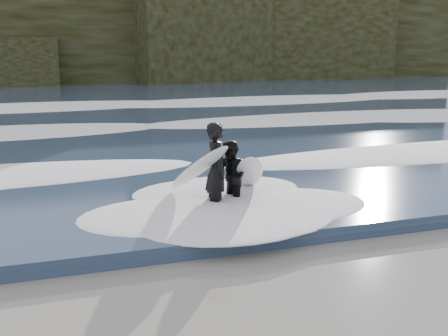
{
  "coord_description": "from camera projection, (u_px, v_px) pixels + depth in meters",
  "views": [
    {
      "loc": [
        -5.02,
        -5.57,
        3.6
      ],
      "look_at": [
        -1.3,
        5.4,
        1.0
      ],
      "focal_mm": 45.0,
      "sensor_mm": 36.0,
      "label": 1
    }
  ],
  "objects": [
    {
      "name": "ground",
      "position": [
        445.0,
        317.0,
        7.51
      ],
      "size": [
        120.0,
        120.0,
        0.0
      ],
      "primitive_type": "plane",
      "color": "olive",
      "rests_on": "ground"
    },
    {
      "name": "sea",
      "position": [
        120.0,
        100.0,
        34.28
      ],
      "size": [
        90.0,
        52.0,
        0.3
      ],
      "primitive_type": "cube",
      "color": "navy",
      "rests_on": "ground"
    },
    {
      "name": "foam_far",
      "position": [
        131.0,
        102.0,
        30.52
      ],
      "size": [
        60.0,
        4.8,
        0.3
      ],
      "primitive_type": "ellipsoid",
      "color": "white",
      "rests_on": "sea"
    },
    {
      "name": "foam_near",
      "position": [
        227.0,
        159.0,
        15.74
      ],
      "size": [
        60.0,
        3.2,
        0.2
      ],
      "primitive_type": "ellipsoid",
      "color": "white",
      "rests_on": "sea"
    },
    {
      "name": "headland",
      "position": [
        89.0,
        26.0,
        48.93
      ],
      "size": [
        70.0,
        9.0,
        10.0
      ],
      "primitive_type": "cube",
      "color": "black",
      "rests_on": "ground"
    },
    {
      "name": "surfer_right",
      "position": [
        234.0,
        176.0,
        12.05
      ],
      "size": [
        1.41,
        2.03,
        1.56
      ],
      "color": "black",
      "rests_on": "ground"
    },
    {
      "name": "foam_mid",
      "position": [
        169.0,
        125.0,
        22.21
      ],
      "size": [
        60.0,
        4.0,
        0.24
      ],
      "primitive_type": "ellipsoid",
      "color": "white",
      "rests_on": "sea"
    },
    {
      "name": "surfer_left",
      "position": [
        213.0,
        169.0,
        11.76
      ],
      "size": [
        1.28,
        2.1,
        1.99
      ],
      "color": "black",
      "rests_on": "ground"
    }
  ]
}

